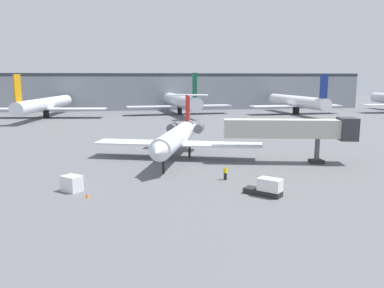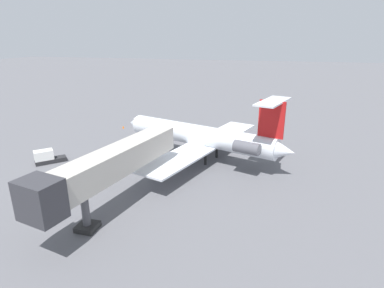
# 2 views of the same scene
# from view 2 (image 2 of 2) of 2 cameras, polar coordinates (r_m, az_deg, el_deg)

# --- Properties ---
(ground_plane) EXTENTS (400.00, 400.00, 0.10)m
(ground_plane) POSITION_cam_2_polar(r_m,az_deg,el_deg) (44.79, 0.56, -2.93)
(ground_plane) COLOR #5B5B60
(regional_jet) EXTENTS (25.65, 25.97, 9.42)m
(regional_jet) POSITION_cam_2_polar(r_m,az_deg,el_deg) (43.85, 2.16, 1.47)
(regional_jet) COLOR silver
(regional_jet) RESTS_ON ground_plane
(jet_bridge) EXTENTS (18.97, 6.64, 6.64)m
(jet_bridge) POSITION_cam_2_polar(r_m,az_deg,el_deg) (30.70, -15.41, -4.12)
(jet_bridge) COLOR #B7B2A8
(jet_bridge) RESTS_ON ground_plane
(ground_crew_marshaller) EXTENTS (0.45, 0.48, 1.69)m
(ground_crew_marshaller) POSITION_cam_2_polar(r_m,az_deg,el_deg) (45.88, -15.81, -1.93)
(ground_crew_marshaller) COLOR black
(ground_crew_marshaller) RESTS_ON ground_plane
(baggage_tug_lead) EXTENTS (3.85, 3.79, 1.90)m
(baggage_tug_lead) POSITION_cam_2_polar(r_m,az_deg,el_deg) (47.74, -24.78, -2.21)
(baggage_tug_lead) COLOR #262628
(baggage_tug_lead) RESTS_ON ground_plane
(cargo_container_uld) EXTENTS (2.54, 2.49, 1.73)m
(cargo_container_uld) POSITION_cam_2_polar(r_m,az_deg,el_deg) (61.81, -9.36, 3.88)
(cargo_container_uld) COLOR silver
(cargo_container_uld) RESTS_ON ground_plane
(traffic_cone_near) EXTENTS (0.36, 0.36, 0.55)m
(traffic_cone_near) POSITION_cam_2_polar(r_m,az_deg,el_deg) (61.49, -12.34, 3.04)
(traffic_cone_near) COLOR orange
(traffic_cone_near) RESTS_ON ground_plane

